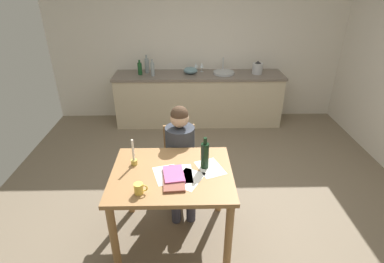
% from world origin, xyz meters
% --- Properties ---
extents(ground_plane, '(5.20, 5.20, 0.04)m').
position_xyz_m(ground_plane, '(0.00, 0.00, -0.02)').
color(ground_plane, '#7A6B56').
extents(wall_back, '(5.20, 0.12, 2.60)m').
position_xyz_m(wall_back, '(0.00, 2.60, 1.30)').
color(wall_back, silver).
rests_on(wall_back, ground).
extents(kitchen_counter, '(2.90, 0.64, 0.90)m').
position_xyz_m(kitchen_counter, '(0.00, 2.24, 0.45)').
color(kitchen_counter, beige).
rests_on(kitchen_counter, ground).
extents(dining_table, '(1.11, 0.88, 0.79)m').
position_xyz_m(dining_table, '(-0.36, -0.51, 0.67)').
color(dining_table, '#9E7042').
rests_on(dining_table, ground).
extents(chair_at_table, '(0.43, 0.43, 0.88)m').
position_xyz_m(chair_at_table, '(-0.30, 0.18, 0.49)').
color(chair_at_table, '#9E7042').
rests_on(chair_at_table, ground).
extents(person_seated, '(0.35, 0.61, 1.19)m').
position_xyz_m(person_seated, '(-0.29, 0.03, 0.68)').
color(person_seated, '#333842').
rests_on(person_seated, ground).
extents(coffee_mug, '(0.11, 0.08, 0.09)m').
position_xyz_m(coffee_mug, '(-0.62, -0.79, 0.84)').
color(coffee_mug, '#F2CC4C').
rests_on(coffee_mug, dining_table).
extents(candlestick, '(0.06, 0.06, 0.27)m').
position_xyz_m(candlestick, '(-0.72, -0.37, 0.87)').
color(candlestick, gold).
rests_on(candlestick, dining_table).
extents(book_magazine, '(0.21, 0.28, 0.03)m').
position_xyz_m(book_magazine, '(-0.34, -0.57, 0.81)').
color(book_magazine, '#BC558E').
rests_on(book_magazine, dining_table).
extents(book_cookery, '(0.20, 0.24, 0.02)m').
position_xyz_m(book_cookery, '(-0.34, -0.68, 0.81)').
color(book_cookery, brown).
rests_on(book_cookery, dining_table).
extents(paper_letter, '(0.28, 0.34, 0.00)m').
position_xyz_m(paper_letter, '(-0.41, -0.54, 0.80)').
color(paper_letter, white).
rests_on(paper_letter, dining_table).
extents(paper_bill, '(0.23, 0.31, 0.00)m').
position_xyz_m(paper_bill, '(-0.28, -0.53, 0.80)').
color(paper_bill, white).
rests_on(paper_bill, dining_table).
extents(paper_envelope, '(0.32, 0.36, 0.00)m').
position_xyz_m(paper_envelope, '(-0.21, -0.61, 0.80)').
color(paper_envelope, white).
rests_on(paper_envelope, dining_table).
extents(paper_receipt, '(0.30, 0.35, 0.00)m').
position_xyz_m(paper_receipt, '(-0.01, -0.44, 0.80)').
color(paper_receipt, white).
rests_on(paper_receipt, dining_table).
extents(wine_bottle_on_table, '(0.08, 0.08, 0.31)m').
position_xyz_m(wine_bottle_on_table, '(-0.06, -0.43, 0.93)').
color(wine_bottle_on_table, black).
rests_on(wine_bottle_on_table, dining_table).
extents(sink_unit, '(0.36, 0.36, 0.24)m').
position_xyz_m(sink_unit, '(0.43, 2.24, 0.92)').
color(sink_unit, '#B2B7BC').
rests_on(sink_unit, kitchen_counter).
extents(bottle_oil, '(0.07, 0.07, 0.25)m').
position_xyz_m(bottle_oil, '(-1.00, 2.23, 1.00)').
color(bottle_oil, '#194C23').
rests_on(bottle_oil, kitchen_counter).
extents(bottle_vinegar, '(0.07, 0.07, 0.31)m').
position_xyz_m(bottle_vinegar, '(-0.89, 2.34, 1.03)').
color(bottle_vinegar, '#8C999E').
rests_on(bottle_vinegar, kitchen_counter).
extents(bottle_wine_red, '(0.06, 0.06, 0.28)m').
position_xyz_m(bottle_wine_red, '(-0.78, 2.15, 1.02)').
color(bottle_wine_red, '#8C999E').
rests_on(bottle_wine_red, kitchen_counter).
extents(mixing_bowl, '(0.24, 0.24, 0.11)m').
position_xyz_m(mixing_bowl, '(-0.14, 2.28, 0.95)').
color(mixing_bowl, '#668C99').
rests_on(mixing_bowl, kitchen_counter).
extents(stovetop_kettle, '(0.18, 0.18, 0.22)m').
position_xyz_m(stovetop_kettle, '(1.00, 2.24, 1.00)').
color(stovetop_kettle, '#B7BABF').
rests_on(stovetop_kettle, kitchen_counter).
extents(wine_glass_near_sink, '(0.07, 0.07, 0.15)m').
position_xyz_m(wine_glass_near_sink, '(0.06, 2.39, 1.01)').
color(wine_glass_near_sink, silver).
rests_on(wine_glass_near_sink, kitchen_counter).
extents(wine_glass_by_kettle, '(0.07, 0.07, 0.15)m').
position_xyz_m(wine_glass_by_kettle, '(-0.04, 2.39, 1.01)').
color(wine_glass_by_kettle, silver).
rests_on(wine_glass_by_kettle, kitchen_counter).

